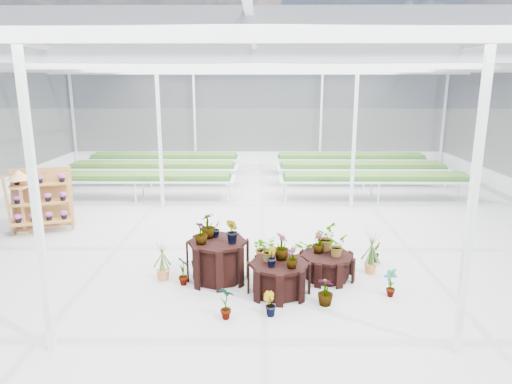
{
  "coord_description": "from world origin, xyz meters",
  "views": [
    {
      "loc": [
        0.09,
        -10.04,
        3.88
      ],
      "look_at": [
        0.0,
        0.65,
        1.3
      ],
      "focal_mm": 32.0,
      "sensor_mm": 36.0,
      "label": 1
    }
  ],
  "objects_px": {
    "plinth_mid": "(279,278)",
    "bird_table": "(22,202)",
    "plinth_tall": "(218,260)",
    "shelf_rack": "(41,201)",
    "plinth_low": "(327,266)"
  },
  "relations": [
    {
      "from": "plinth_tall",
      "to": "plinth_mid",
      "type": "distance_m",
      "value": 1.35
    },
    {
      "from": "plinth_mid",
      "to": "shelf_rack",
      "type": "xyz_separation_m",
      "value": [
        -6.16,
        3.68,
        0.52
      ]
    },
    {
      "from": "plinth_mid",
      "to": "shelf_rack",
      "type": "distance_m",
      "value": 7.19
    },
    {
      "from": "plinth_mid",
      "to": "bird_table",
      "type": "relative_size",
      "value": 0.67
    },
    {
      "from": "bird_table",
      "to": "plinth_tall",
      "type": "bearing_deg",
      "value": -32.61
    },
    {
      "from": "plinth_mid",
      "to": "shelf_rack",
      "type": "bearing_deg",
      "value": 149.13
    },
    {
      "from": "plinth_tall",
      "to": "plinth_low",
      "type": "xyz_separation_m",
      "value": [
        2.2,
        0.1,
        -0.16
      ]
    },
    {
      "from": "plinth_mid",
      "to": "shelf_rack",
      "type": "relative_size",
      "value": 0.7
    },
    {
      "from": "plinth_tall",
      "to": "shelf_rack",
      "type": "height_order",
      "value": "shelf_rack"
    },
    {
      "from": "plinth_mid",
      "to": "bird_table",
      "type": "bearing_deg",
      "value": 152.07
    },
    {
      "from": "plinth_tall",
      "to": "shelf_rack",
      "type": "xyz_separation_m",
      "value": [
        -4.96,
        3.08,
        0.41
      ]
    },
    {
      "from": "plinth_tall",
      "to": "plinth_low",
      "type": "height_order",
      "value": "plinth_tall"
    },
    {
      "from": "plinth_tall",
      "to": "bird_table",
      "type": "relative_size",
      "value": 0.71
    },
    {
      "from": "plinth_low",
      "to": "bird_table",
      "type": "relative_size",
      "value": 0.64
    },
    {
      "from": "plinth_tall",
      "to": "shelf_rack",
      "type": "relative_size",
      "value": 0.73
    }
  ]
}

